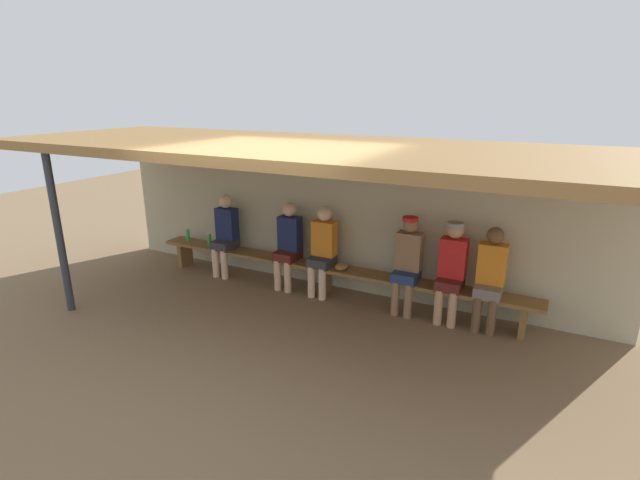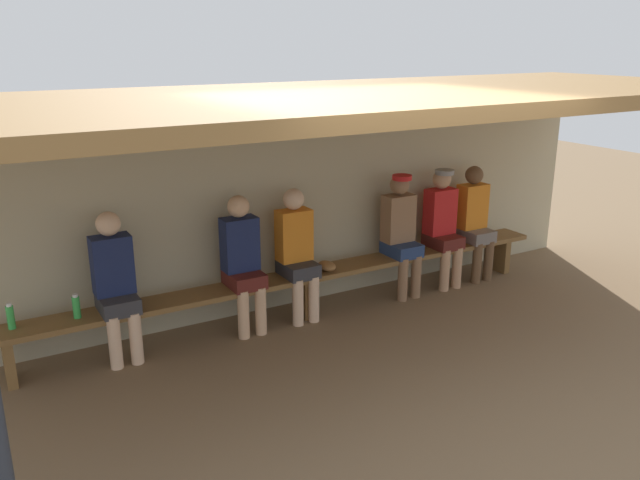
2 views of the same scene
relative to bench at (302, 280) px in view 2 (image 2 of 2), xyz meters
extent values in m
plane|color=brown|center=(0.00, -1.55, -0.39)|extent=(24.00, 24.00, 0.00)
cube|color=#B7AD8C|center=(0.00, 0.45, 0.71)|extent=(8.00, 0.20, 2.20)
cube|color=olive|center=(0.00, -0.85, 1.87)|extent=(8.00, 2.80, 0.12)
cube|color=brown|center=(0.00, 0.00, 0.05)|extent=(6.00, 0.36, 0.05)
cube|color=brown|center=(-2.75, 0.00, -0.18)|extent=(0.08, 0.29, 0.41)
cube|color=brown|center=(0.00, 0.00, -0.18)|extent=(0.08, 0.29, 0.41)
cube|color=brown|center=(2.75, 0.00, -0.18)|extent=(0.08, 0.29, 0.41)
cube|color=#333338|center=(-1.84, -0.02, 0.14)|extent=(0.32, 0.40, 0.14)
cylinder|color=beige|center=(-1.93, -0.18, -0.15)|extent=(0.11, 0.11, 0.48)
cylinder|color=beige|center=(-1.75, -0.18, -0.15)|extent=(0.11, 0.11, 0.48)
cube|color=#19234C|center=(-1.84, 0.06, 0.47)|extent=(0.34, 0.20, 0.52)
sphere|color=beige|center=(-1.84, 0.06, 0.84)|extent=(0.21, 0.21, 0.21)
cube|color=slate|center=(2.30, -0.02, 0.14)|extent=(0.32, 0.40, 0.14)
cylinder|color=brown|center=(2.21, -0.18, -0.15)|extent=(0.11, 0.11, 0.48)
cylinder|color=brown|center=(2.39, -0.18, -0.15)|extent=(0.11, 0.11, 0.48)
cube|color=orange|center=(2.30, 0.06, 0.47)|extent=(0.34, 0.20, 0.52)
sphere|color=brown|center=(2.30, 0.06, 0.84)|extent=(0.21, 0.21, 0.21)
cube|color=#333338|center=(-0.05, -0.02, 0.14)|extent=(0.32, 0.40, 0.14)
cylinder|color=beige|center=(-0.14, -0.18, -0.15)|extent=(0.11, 0.11, 0.48)
cylinder|color=beige|center=(0.04, -0.18, -0.15)|extent=(0.11, 0.11, 0.48)
cube|color=orange|center=(-0.05, 0.06, 0.47)|extent=(0.34, 0.20, 0.52)
sphere|color=beige|center=(-0.05, 0.06, 0.84)|extent=(0.21, 0.21, 0.21)
cube|color=#591E19|center=(1.82, -0.02, 0.14)|extent=(0.32, 0.40, 0.14)
cylinder|color=tan|center=(1.73, -0.18, -0.15)|extent=(0.11, 0.11, 0.48)
cylinder|color=tan|center=(1.91, -0.18, -0.15)|extent=(0.11, 0.11, 0.48)
cube|color=red|center=(1.82, 0.06, 0.47)|extent=(0.34, 0.20, 0.52)
sphere|color=tan|center=(1.82, 0.06, 0.84)|extent=(0.21, 0.21, 0.21)
cylinder|color=gray|center=(1.82, 0.02, 0.93)|extent=(0.21, 0.21, 0.05)
cube|color=navy|center=(1.24, -0.02, 0.14)|extent=(0.32, 0.40, 0.14)
cylinder|color=#8C6647|center=(1.15, -0.18, -0.15)|extent=(0.11, 0.11, 0.48)
cylinder|color=#8C6647|center=(1.33, -0.18, -0.15)|extent=(0.11, 0.11, 0.48)
cube|color=#8C6647|center=(1.24, 0.06, 0.47)|extent=(0.34, 0.20, 0.52)
sphere|color=#8C6647|center=(1.24, 0.06, 0.84)|extent=(0.21, 0.21, 0.21)
cylinder|color=red|center=(1.24, 0.02, 0.93)|extent=(0.21, 0.21, 0.05)
cube|color=#591E19|center=(-0.64, -0.02, 0.14)|extent=(0.32, 0.40, 0.14)
cylinder|color=#DBAD84|center=(-0.73, -0.18, -0.15)|extent=(0.11, 0.11, 0.48)
cylinder|color=#DBAD84|center=(-0.55, -0.18, -0.15)|extent=(0.11, 0.11, 0.48)
cube|color=#19234C|center=(-0.64, 0.06, 0.47)|extent=(0.34, 0.20, 0.52)
sphere|color=#DBAD84|center=(-0.64, 0.06, 0.84)|extent=(0.21, 0.21, 0.21)
cylinder|color=green|center=(-2.18, 0.00, 0.17)|extent=(0.06, 0.06, 0.19)
cylinder|color=white|center=(-2.18, 0.00, 0.28)|extent=(0.04, 0.04, 0.02)
cylinder|color=green|center=(-2.69, 0.04, 0.17)|extent=(0.06, 0.06, 0.20)
cylinder|color=white|center=(-2.69, 0.04, 0.28)|extent=(0.04, 0.04, 0.02)
ellipsoid|color=olive|center=(0.27, -0.03, 0.12)|extent=(0.18, 0.25, 0.09)
camera|label=1|loc=(2.93, -5.88, 2.52)|focal=26.58mm
camera|label=2|loc=(-2.95, -5.48, 2.36)|focal=36.69mm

